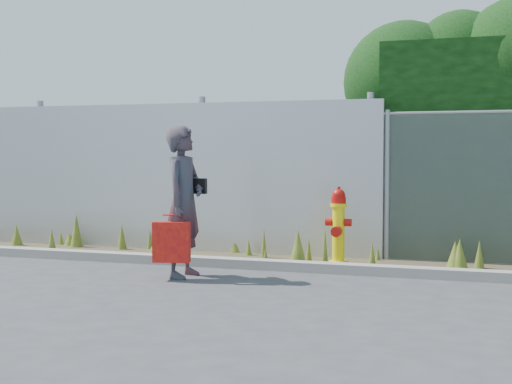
{
  "coord_description": "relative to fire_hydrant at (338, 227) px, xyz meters",
  "views": [
    {
      "loc": [
        2.34,
        -6.72,
        1.48
      ],
      "look_at": [
        -0.3,
        1.4,
        1.0
      ],
      "focal_mm": 50.0,
      "sensor_mm": 36.0,
      "label": 1
    }
  ],
  "objects": [
    {
      "name": "ground",
      "position": [
        -0.5,
        -2.43,
        -0.5
      ],
      "size": [
        80.0,
        80.0,
        0.0
      ],
      "primitive_type": "plane",
      "color": "#3A3A3D",
      "rests_on": "ground"
    },
    {
      "name": "curb",
      "position": [
        -0.5,
        -0.63,
        -0.44
      ],
      "size": [
        16.0,
        0.22,
        0.12
      ],
      "primitive_type": "cube",
      "color": "gray",
      "rests_on": "ground"
    },
    {
      "name": "weed_strip",
      "position": [
        -1.16,
        0.07,
        -0.37
      ],
      "size": [
        16.0,
        1.35,
        0.52
      ],
      "color": "#423726",
      "rests_on": "ground"
    },
    {
      "name": "corrugated_fence",
      "position": [
        -3.75,
        0.58,
        0.6
      ],
      "size": [
        8.5,
        0.21,
        2.3
      ],
      "color": "#B9BCC1",
      "rests_on": "ground"
    },
    {
      "name": "fire_hydrant",
      "position": [
        0.0,
        0.0,
        0.0
      ],
      "size": [
        0.34,
        0.31,
        1.03
      ],
      "rotation": [
        0.0,
        0.0,
        0.0
      ],
      "color": "yellow",
      "rests_on": "ground"
    },
    {
      "name": "woman",
      "position": [
        -1.56,
        -1.44,
        0.4
      ],
      "size": [
        0.47,
        0.68,
        1.79
      ],
      "primitive_type": "imported",
      "rotation": [
        0.0,
        0.0,
        1.5
      ],
      "color": "#0E4F5A",
      "rests_on": "ground"
    },
    {
      "name": "red_tote_bag",
      "position": [
        -1.61,
        -1.69,
        -0.05
      ],
      "size": [
        0.42,
        0.16,
        0.55
      ],
      "rotation": [
        0.0,
        0.0,
        0.23
      ],
      "color": "#A20915"
    },
    {
      "name": "black_shoulder_bag",
      "position": [
        -1.47,
        -1.27,
        0.58
      ],
      "size": [
        0.25,
        0.1,
        0.18
      ],
      "rotation": [
        0.0,
        0.0,
        0.13
      ],
      "color": "black"
    }
  ]
}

